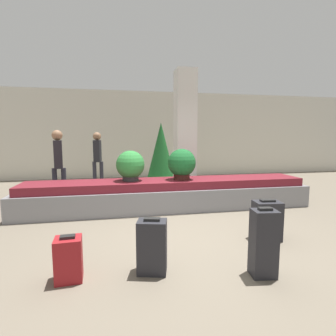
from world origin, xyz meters
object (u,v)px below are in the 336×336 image
suitcase_1 (267,220)px  pillar (185,134)px  potted_plant_1 (182,164)px  suitcase_3 (264,243)px  decorated_tree (161,152)px  potted_plant_0 (130,166)px  traveler_0 (98,155)px  traveler_1 (58,160)px  suitcase_2 (69,259)px  suitcase_0 (152,246)px

suitcase_1 → pillar: bearing=104.0°
potted_plant_1 → suitcase_3: bearing=-85.9°
pillar → decorated_tree: 1.48m
potted_plant_0 → decorated_tree: decorated_tree is taller
potted_plant_0 → traveler_0: (-0.82, 2.52, 0.05)m
traveler_1 → suitcase_2: bearing=2.5°
suitcase_0 → potted_plant_0: 2.68m
suitcase_3 → decorated_tree: bearing=99.7°
potted_plant_0 → traveler_1: 1.87m
suitcase_0 → suitcase_2: 0.90m
pillar → suitcase_3: pillar is taller
pillar → suitcase_1: 3.41m
traveler_0 → decorated_tree: size_ratio=0.85×
suitcase_3 → potted_plant_0: 3.24m
traveler_0 → decorated_tree: (1.88, -0.06, 0.07)m
traveler_1 → pillar: bearing=82.9°
suitcase_2 → potted_plant_1: (1.89, 2.54, 0.72)m
suitcase_3 → potted_plant_1: size_ratio=1.19×
potted_plant_0 → suitcase_3: bearing=-66.2°
suitcase_0 → potted_plant_1: size_ratio=0.97×
suitcase_2 → suitcase_3: 2.12m
pillar → traveler_0: pillar is taller
pillar → decorated_tree: pillar is taller
traveler_0 → decorated_tree: decorated_tree is taller
suitcase_1 → suitcase_2: bearing=-161.5°
pillar → suitcase_0: size_ratio=5.02×
suitcase_3 → potted_plant_1: (-0.21, 2.86, 0.58)m
suitcase_1 → potted_plant_0: size_ratio=0.97×
suitcase_3 → traveler_1: traveler_1 is taller
potted_plant_0 → decorated_tree: bearing=66.6°
pillar → decorated_tree: (-0.40, 1.32, -0.54)m
suitcase_1 → potted_plant_0: bearing=139.7°
pillar → traveler_1: bearing=-177.1°
decorated_tree → suitcase_1: bearing=-79.3°
potted_plant_0 → traveler_1: size_ratio=0.37×
suitcase_0 → suitcase_2: bearing=-166.3°
decorated_tree → pillar: bearing=-73.3°
potted_plant_1 → traveler_0: (-1.90, 2.57, 0.03)m
potted_plant_1 → traveler_1: size_ratio=0.39×
traveler_0 → suitcase_0: bearing=17.9°
suitcase_0 → traveler_0: size_ratio=0.38×
suitcase_0 → potted_plant_0: potted_plant_0 is taller
pillar → suitcase_1: (0.44, -3.12, -1.31)m
decorated_tree → potted_plant_0: bearing=-113.4°
suitcase_2 → decorated_tree: size_ratio=0.26×
suitcase_1 → suitcase_2: 2.78m
suitcase_2 → potted_plant_1: 3.25m
suitcase_1 → suitcase_2: size_ratio=1.23×
suitcase_0 → potted_plant_0: size_ratio=1.02×
suitcase_1 → suitcase_2: (-2.71, -0.60, -0.06)m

